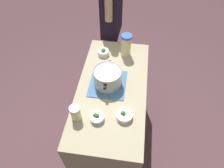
% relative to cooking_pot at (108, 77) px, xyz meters
% --- Properties ---
extents(ground_plane, '(8.00, 8.00, 0.00)m').
position_rel_cooking_pot_xyz_m(ground_plane, '(-0.04, -0.05, -1.01)').
color(ground_plane, brown).
extents(counter_slab, '(1.30, 0.63, 0.92)m').
position_rel_cooking_pot_xyz_m(counter_slab, '(-0.04, -0.05, -0.55)').
color(counter_slab, tan).
rests_on(counter_slab, ground_plane).
extents(dish_cloth, '(0.36, 0.33, 0.01)m').
position_rel_cooking_pot_xyz_m(dish_cloth, '(0.00, 0.00, -0.09)').
color(dish_cloth, teal).
rests_on(dish_cloth, counter_slab).
extents(cooking_pot, '(0.33, 0.26, 0.16)m').
position_rel_cooking_pot_xyz_m(cooking_pot, '(0.00, 0.00, 0.00)').
color(cooking_pot, '#B7B7BC').
rests_on(cooking_pot, dish_cloth).
extents(lemonade_pitcher, '(0.11, 0.11, 0.24)m').
position_rel_cooking_pot_xyz_m(lemonade_pitcher, '(0.43, -0.12, 0.03)').
color(lemonade_pitcher, '#F5DB98').
rests_on(lemonade_pitcher, counter_slab).
extents(mason_jar, '(0.09, 0.09, 0.15)m').
position_rel_cooking_pot_xyz_m(mason_jar, '(-0.39, 0.20, -0.02)').
color(mason_jar, beige).
rests_on(mason_jar, counter_slab).
extents(broccoli_bowl_front, '(0.11, 0.11, 0.07)m').
position_rel_cooking_pot_xyz_m(broccoli_bowl_front, '(-0.38, 0.03, -0.06)').
color(broccoli_bowl_front, silver).
rests_on(broccoli_bowl_front, counter_slab).
extents(broccoli_bowl_center, '(0.14, 0.14, 0.07)m').
position_rel_cooking_pot_xyz_m(broccoli_bowl_center, '(-0.34, -0.19, -0.07)').
color(broccoli_bowl_center, silver).
rests_on(broccoli_bowl_center, counter_slab).
extents(broccoli_bowl_back, '(0.12, 0.12, 0.08)m').
position_rel_cooking_pot_xyz_m(broccoli_bowl_back, '(0.39, 0.11, -0.06)').
color(broccoli_bowl_back, silver).
rests_on(broccoli_bowl_back, counter_slab).
extents(person_cook, '(0.50, 0.22, 1.65)m').
position_rel_cooking_pot_xyz_m(person_cook, '(0.88, 0.09, -0.10)').
color(person_cook, '#B7A68B').
rests_on(person_cook, ground_plane).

